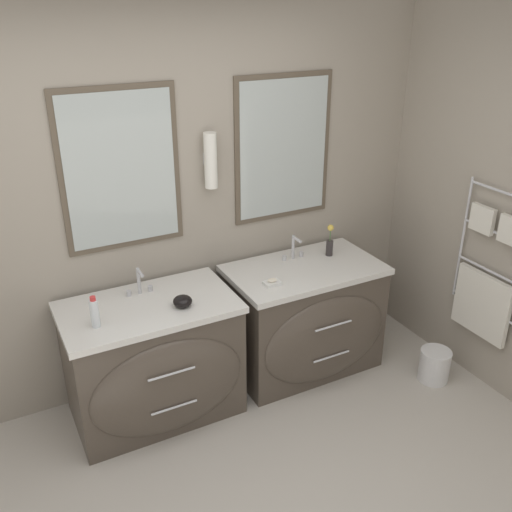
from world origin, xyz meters
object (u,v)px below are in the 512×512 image
at_px(amenity_bowl, 183,301).
at_px(flower_vase, 330,243).
at_px(toiletry_bottle, 95,313).
at_px(vanity_left, 155,362).
at_px(vanity_right, 306,319).
at_px(waste_bin, 435,365).

relative_size(amenity_bowl, flower_vase, 0.49).
distance_m(toiletry_bottle, amenity_bowl, 0.52).
bearing_deg(vanity_left, toiletry_bottle, -169.39).
bearing_deg(vanity_right, waste_bin, -37.21).
bearing_deg(waste_bin, amenity_bowl, 163.94).
relative_size(flower_vase, waste_bin, 0.99).
xyz_separation_m(vanity_right, toiletry_bottle, (-1.47, -0.06, 0.49)).
bearing_deg(vanity_right, toiletry_bottle, -177.53).
relative_size(toiletry_bottle, waste_bin, 0.81).
relative_size(vanity_right, amenity_bowl, 9.14).
relative_size(toiletry_bottle, flower_vase, 0.82).
height_order(vanity_right, waste_bin, vanity_right).
xyz_separation_m(vanity_left, vanity_right, (1.13, 0.00, 0.00)).
bearing_deg(vanity_left, vanity_right, 0.00).
xyz_separation_m(amenity_bowl, flower_vase, (1.21, 0.21, 0.06)).
height_order(vanity_right, flower_vase, flower_vase).
height_order(vanity_right, amenity_bowl, amenity_bowl).
height_order(toiletry_bottle, amenity_bowl, toiletry_bottle).
xyz_separation_m(vanity_left, amenity_bowl, (0.18, -0.08, 0.43)).
xyz_separation_m(vanity_right, waste_bin, (0.74, -0.56, -0.28)).
xyz_separation_m(vanity_right, amenity_bowl, (-0.95, -0.08, 0.43)).
xyz_separation_m(amenity_bowl, waste_bin, (1.69, -0.49, -0.72)).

